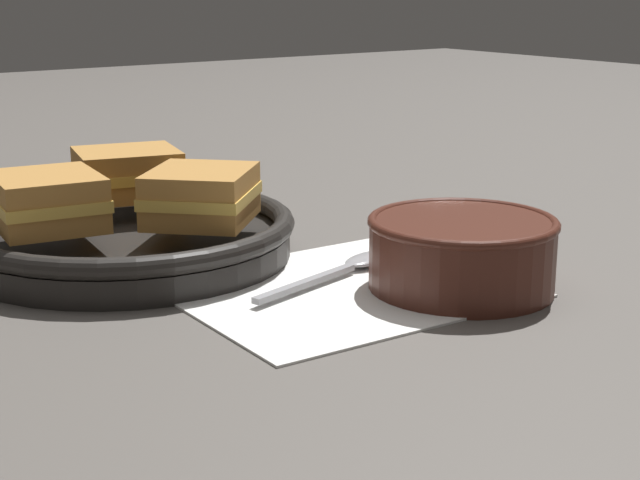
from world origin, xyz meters
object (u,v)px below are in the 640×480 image
Objects in this scene: soup_bowl at (462,249)px; spoon at (354,266)px; sandwich_far_left at (128,173)px; sandwich_near_left at (48,201)px; skillet at (126,237)px; sandwich_near_right at (201,196)px.

spoon is at bearing 118.76° from soup_bowl.
sandwich_far_left is at bearing 115.90° from soup_bowl.
sandwich_near_left is at bearing 137.44° from soup_bowl.
spoon is 0.44× the size of skillet.
skillet is (-0.14, 0.16, 0.01)m from spoon.
sandwich_near_left is 0.13m from sandwich_near_right.
soup_bowl is at bearing -42.56° from sandwich_near_left.
sandwich_near_left reaches higher than skillet.
soup_bowl is 1.35× the size of sandwich_far_left.
sandwich_near_right is (-0.09, 0.10, 0.06)m from spoon.
sandwich_near_right reaches higher than soup_bowl.
spoon is 0.25m from sandwich_far_left.
soup_bowl is 0.88× the size of spoon.
sandwich_near_right and sandwich_far_left have the same top height.
sandwich_near_left is 0.83× the size of sandwich_near_right.
spoon is 1.35× the size of sandwich_near_right.
sandwich_near_right is 0.13m from sandwich_far_left.
sandwich_far_left is (-0.15, 0.31, 0.03)m from soup_bowl.
sandwich_near_left is at bearing -175.09° from skillet.
sandwich_near_right is at bearing -25.98° from sandwich_near_left.
soup_bowl is 1.19× the size of sandwich_near_right.
sandwich_far_left is at bearing 99.80° from spoon.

